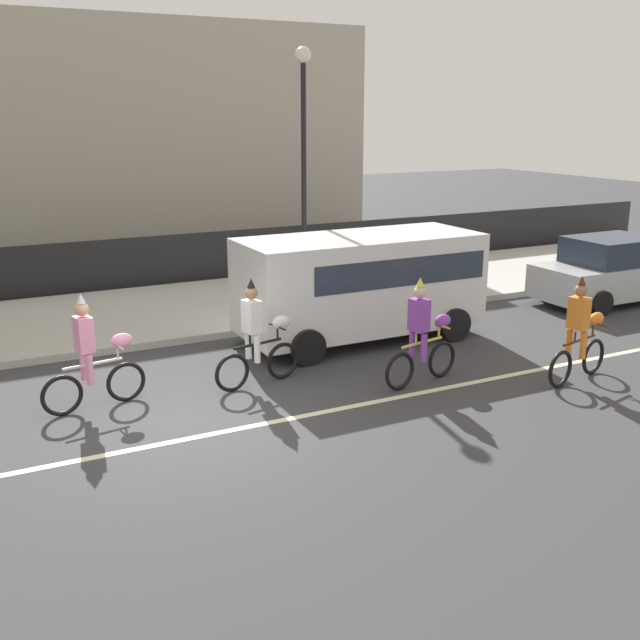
{
  "coord_description": "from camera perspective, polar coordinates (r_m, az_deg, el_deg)",
  "views": [
    {
      "loc": [
        -3.03,
        -10.33,
        4.6
      ],
      "look_at": [
        2.84,
        1.2,
        1.0
      ],
      "focal_mm": 42.0,
      "sensor_mm": 36.0,
      "label": 1
    }
  ],
  "objects": [
    {
      "name": "parade_cyclist_pink",
      "position": [
        12.39,
        -16.9,
        -2.81
      ],
      "size": [
        1.71,
        0.53,
        1.92
      ],
      "color": "black",
      "rests_on": "ground"
    },
    {
      "name": "parade_cyclist_zebra",
      "position": [
        12.92,
        -4.74,
        -1.42
      ],
      "size": [
        1.7,
        0.54,
        1.92
      ],
      "color": "black",
      "rests_on": "ground"
    },
    {
      "name": "road_centre_line",
      "position": [
        11.26,
        -9.08,
        -8.74
      ],
      "size": [
        36.0,
        0.14,
        0.01
      ],
      "primitive_type": "cube",
      "color": "beige",
      "rests_on": "ground"
    },
    {
      "name": "parked_van_white",
      "position": [
        15.46,
        3.3,
        3.12
      ],
      "size": [
        5.0,
        2.22,
        2.18
      ],
      "color": "white",
      "rests_on": "ground"
    },
    {
      "name": "ground_plane",
      "position": [
        11.71,
        -9.85,
        -7.84
      ],
      "size": [
        80.0,
        80.0,
        0.0
      ],
      "primitive_type": "plane",
      "color": "#38383A"
    },
    {
      "name": "parade_cyclist_purple",
      "position": [
        13.07,
        7.84,
        -1.31
      ],
      "size": [
        1.7,
        0.55,
        1.92
      ],
      "color": "black",
      "rests_on": "ground"
    },
    {
      "name": "parade_cyclist_orange",
      "position": [
        13.84,
        19.22,
        -1.1
      ],
      "size": [
        1.69,
        0.57,
        1.92
      ],
      "color": "black",
      "rests_on": "ground"
    },
    {
      "name": "parked_car_silver",
      "position": [
        20.01,
        21.39,
        3.47
      ],
      "size": [
        4.1,
        1.92,
        1.64
      ],
      "color": "#B7BABF",
      "rests_on": "ground"
    },
    {
      "name": "sidewalk_curb",
      "position": [
        17.69,
        -16.2,
        0.1
      ],
      "size": [
        60.0,
        5.0,
        0.15
      ],
      "primitive_type": "cube",
      "color": "#ADAAA3",
      "rests_on": "ground"
    },
    {
      "name": "fence_line",
      "position": [
        20.34,
        -17.94,
        3.74
      ],
      "size": [
        40.0,
        0.08,
        1.4
      ],
      "primitive_type": "cube",
      "color": "black",
      "rests_on": "ground"
    },
    {
      "name": "street_lamp_post",
      "position": [
        17.58,
        -1.26,
        13.55
      ],
      "size": [
        0.36,
        0.36,
        5.86
      ],
      "color": "black",
      "rests_on": "sidewalk_curb"
    }
  ]
}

